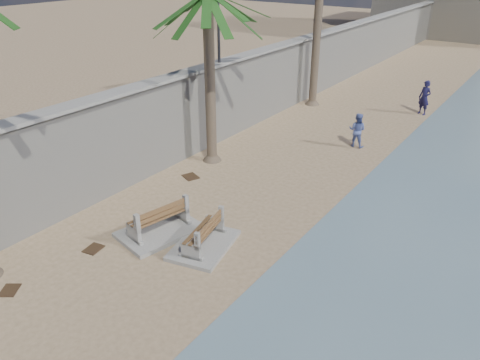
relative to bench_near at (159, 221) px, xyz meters
The scene contains 10 objects.
ground_plane 4.82m from the bench_near, 68.02° to the right, with size 140.00×140.00×0.00m, color #9C7F5F.
seawall 15.97m from the bench_near, 102.34° to the left, with size 0.45×70.00×3.50m, color gray.
wall_cap 16.21m from the bench_near, 102.34° to the left, with size 0.80×70.00×0.12m, color gray.
bench_near is the anchor object (origin of this frame).
bench_far 1.63m from the bench_near, ahead, with size 1.95×2.48×0.92m.
person_a 17.25m from the bench_near, 78.85° to the left, with size 0.76×0.51×2.11m, color #18163D.
person_b 10.65m from the bench_near, 78.08° to the left, with size 0.83×0.65×1.73m, color #4E5EA2.
debris_b 4.49m from the bench_near, 106.53° to the right, with size 0.52×0.42×0.03m, color #382616.
debris_c 4.13m from the bench_near, 116.80° to the left, with size 0.63×0.51×0.03m, color #382616.
debris_d 2.09m from the bench_near, 119.24° to the right, with size 0.55×0.44×0.03m, color #382616.
Camera 1 is at (7.41, -4.32, 7.96)m, focal length 35.00 mm.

